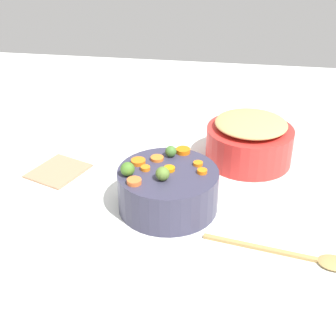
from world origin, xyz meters
The scene contains 17 objects.
tabletop centered at (0.00, 0.00, 0.01)m, with size 2.40×2.40×0.02m, color silver.
serving_bowl_carrots centered at (-0.03, -0.06, 0.07)m, with size 0.26×0.26×0.11m, color #343349.
metal_pot centered at (0.18, 0.23, 0.07)m, with size 0.26×0.26×0.11m, color red.
stuffing_mound centered at (0.18, 0.23, 0.15)m, with size 0.22×0.22×0.03m, color tan.
carrot_slice_0 centered at (-0.09, -0.06, 0.13)m, with size 0.02×0.02×0.01m, color orange.
carrot_slice_1 centered at (-0.07, 0.00, 0.13)m, with size 0.03×0.03×0.01m, color orange.
carrot_slice_2 centered at (0.05, -0.05, 0.13)m, with size 0.03×0.03×0.01m, color orange.
carrot_slice_3 centered at (0.04, -0.01, 0.13)m, with size 0.03×0.03×0.01m, color orange.
carrot_slice_4 centered at (-0.11, -0.03, 0.14)m, with size 0.04×0.04×0.01m, color orange.
carrot_slice_5 centered at (-0.10, -0.12, 0.14)m, with size 0.04×0.04×0.01m, color orange.
carrot_slice_6 centered at (-0.03, -0.05, 0.13)m, with size 0.03×0.03×0.01m, color orange.
carrot_slice_7 centered at (-0.01, 0.05, 0.14)m, with size 0.04×0.04×0.01m, color orange.
brussels_sprout_0 centered at (-0.04, 0.02, 0.14)m, with size 0.03×0.03×0.03m, color #436F2F.
brussels_sprout_1 centered at (-0.13, -0.09, 0.15)m, with size 0.04×0.04×0.04m, color #447226.
brussels_sprout_2 centered at (-0.04, -0.10, 0.15)m, with size 0.04×0.04×0.04m, color #58782D.
wooden_spoon centered at (0.31, -0.21, 0.03)m, with size 0.34×0.09×0.01m.
dish_towel centered at (-0.38, 0.07, 0.02)m, with size 0.14×0.16×0.01m, color #A87D5D.
Camera 1 is at (0.12, -1.06, 0.74)m, focal length 50.00 mm.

